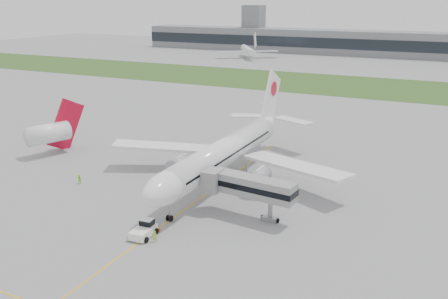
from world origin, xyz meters
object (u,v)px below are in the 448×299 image
at_px(pushback_tug, 144,229).
at_px(neighbor_aircraft, 51,132).
at_px(ground_crew_near, 155,236).
at_px(airliner, 226,151).
at_px(jet_bridge, 246,186).

relative_size(pushback_tug, neighbor_aircraft, 0.30).
xyz_separation_m(pushback_tug, ground_crew_near, (2.37, -0.95, -0.14)).
xyz_separation_m(airliner, ground_crew_near, (1.82, -26.69, -4.78)).
bearing_deg(neighbor_aircraft, ground_crew_near, -10.11).
bearing_deg(airliner, pushback_tug, -91.22).
xyz_separation_m(airliner, pushback_tug, (-0.55, -25.74, -4.64)).
distance_m(ground_crew_near, neighbor_aircraft, 49.80).
height_order(pushback_tug, ground_crew_near, pushback_tug).
relative_size(jet_bridge, neighbor_aircraft, 1.00).
distance_m(airliner, neighbor_aircraft, 41.22).
bearing_deg(jet_bridge, ground_crew_near, -115.05).
bearing_deg(neighbor_aircraft, airliner, 22.48).
height_order(ground_crew_near, neighbor_aircraft, neighbor_aircraft).
bearing_deg(ground_crew_near, neighbor_aircraft, -65.71).
distance_m(jet_bridge, ground_crew_near, 16.13).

